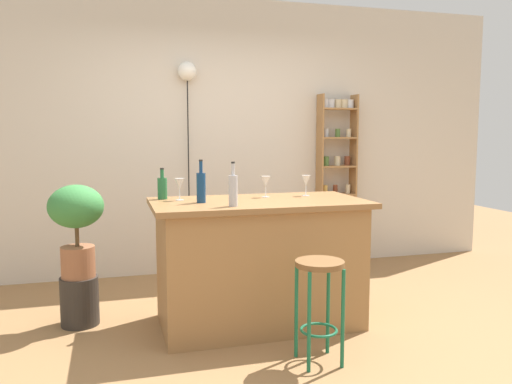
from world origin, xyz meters
TOP-DOWN VIEW (x-y plane):
  - ground at (0.00, 0.00)m, footprint 12.00×12.00m
  - back_wall at (0.00, 1.95)m, footprint 6.40×0.10m
  - kitchen_counter at (0.00, 0.30)m, footprint 1.58×0.83m
  - bar_stool at (0.18, -0.45)m, footprint 0.31×0.31m
  - spice_shelf at (1.31, 1.79)m, footprint 0.42×0.18m
  - plant_stool at (-1.30, 0.64)m, footprint 0.28×0.28m
  - potted_plant at (-1.30, 0.64)m, footprint 0.40×0.36m
  - bottle_soda_blue at (-0.26, 0.04)m, footprint 0.06×0.06m
  - bottle_wine_red at (-0.68, 0.56)m, footprint 0.07×0.07m
  - bottle_vinegar at (-0.43, 0.29)m, footprint 0.07×0.07m
  - wine_glass_left at (0.44, 0.47)m, footprint 0.07×0.07m
  - wine_glass_center at (-0.56, 0.46)m, footprint 0.07×0.07m
  - wine_glass_right at (0.11, 0.47)m, footprint 0.07×0.07m
  - pendant_globe_light at (-0.29, 1.84)m, footprint 0.19×0.19m

SIDE VIEW (x-z plane):
  - ground at x=0.00m, z-range 0.00..0.00m
  - plant_stool at x=-1.30m, z-range 0.00..0.37m
  - kitchen_counter at x=0.00m, z-range 0.00..0.95m
  - bar_stool at x=0.18m, z-range 0.15..0.80m
  - potted_plant at x=-1.30m, z-range 0.46..1.15m
  - spice_shelf at x=1.31m, z-range 0.05..1.90m
  - bottle_wine_red at x=-0.68m, z-range 0.91..1.15m
  - bottle_soda_blue at x=-0.26m, z-range 0.90..1.21m
  - bottle_vinegar at x=-0.43m, z-range 0.90..1.21m
  - wine_glass_left at x=0.44m, z-range 0.98..1.14m
  - wine_glass_center at x=-0.56m, z-range 0.98..1.14m
  - wine_glass_right at x=0.11m, z-range 0.98..1.14m
  - back_wall at x=0.00m, z-range 0.00..2.80m
  - pendant_globe_light at x=-0.29m, z-range 0.93..3.08m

